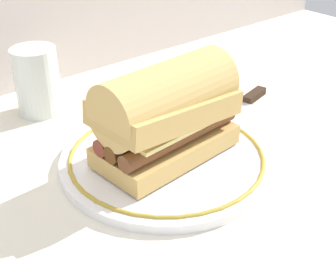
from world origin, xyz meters
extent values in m
plane|color=silver|center=(0.00, 0.00, 0.00)|extent=(1.50, 1.50, 0.00)
cylinder|color=white|center=(-0.02, 0.00, 0.01)|extent=(0.28, 0.28, 0.01)
torus|color=#B29333|center=(-0.02, 0.00, 0.01)|extent=(0.25, 0.25, 0.01)
cube|color=tan|center=(-0.02, 0.00, 0.03)|extent=(0.19, 0.11, 0.03)
cylinder|color=brown|center=(-0.01, -0.03, 0.05)|extent=(0.18, 0.04, 0.02)
cylinder|color=brown|center=(-0.02, 0.00, 0.05)|extent=(0.18, 0.04, 0.02)
cylinder|color=brown|center=(-0.02, 0.02, 0.05)|extent=(0.18, 0.04, 0.02)
cube|color=#EAD67A|center=(-0.02, 0.00, 0.07)|extent=(0.16, 0.10, 0.01)
cube|color=tan|center=(-0.02, 0.00, 0.08)|extent=(0.19, 0.11, 0.05)
cylinder|color=tan|center=(-0.02, 0.00, 0.10)|extent=(0.19, 0.09, 0.08)
cylinder|color=silver|center=(-0.07, 0.24, 0.05)|extent=(0.07, 0.07, 0.10)
cylinder|color=gold|center=(-0.07, 0.24, 0.02)|extent=(0.06, 0.06, 0.05)
cube|color=silver|center=(0.16, 0.04, 0.00)|extent=(0.08, 0.04, 0.01)
cube|color=black|center=(0.22, 0.06, 0.01)|extent=(0.06, 0.03, 0.01)
camera|label=1|loc=(-0.34, -0.40, 0.34)|focal=50.34mm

